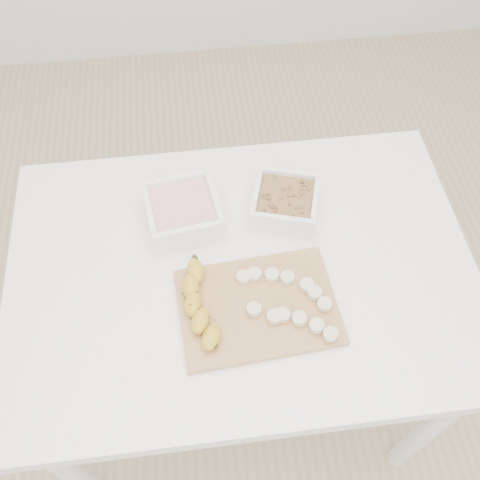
{
  "coord_description": "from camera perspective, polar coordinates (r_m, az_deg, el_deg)",
  "views": [
    {
      "loc": [
        -0.08,
        -0.58,
        1.73
      ],
      "look_at": [
        0.0,
        0.03,
        0.81
      ],
      "focal_mm": 40.0,
      "sensor_mm": 36.0,
      "label": 1
    }
  ],
  "objects": [
    {
      "name": "bowl_granola",
      "position": [
        1.2,
        4.82,
        4.0
      ],
      "size": [
        0.18,
        0.18,
        0.07
      ],
      "color": "white",
      "rests_on": "table"
    },
    {
      "name": "banana",
      "position": [
        1.07,
        -4.25,
        -6.96
      ],
      "size": [
        0.07,
        0.2,
        0.03
      ],
      "primitive_type": null,
      "rotation": [
        0.0,
        0.0,
        -0.08
      ],
      "color": "gold",
      "rests_on": "cutting_board"
    },
    {
      "name": "banana_slices",
      "position": [
        1.08,
        5.23,
        -6.38
      ],
      "size": [
        0.18,
        0.18,
        0.02
      ],
      "color": "beige",
      "rests_on": "cutting_board"
    },
    {
      "name": "cutting_board",
      "position": [
        1.09,
        1.9,
        -7.14
      ],
      "size": [
        0.33,
        0.25,
        0.01
      ],
      "primitive_type": "cube",
      "rotation": [
        0.0,
        0.0,
        0.07
      ],
      "color": "#BC7E4B",
      "rests_on": "table"
    },
    {
      "name": "ground",
      "position": [
        1.83,
        0.12,
        -15.05
      ],
      "size": [
        3.5,
        3.5,
        0.0
      ],
      "primitive_type": "plane",
      "color": "#C6AD89",
      "rests_on": "ground"
    },
    {
      "name": "table",
      "position": [
        1.23,
        0.17,
        -5.21
      ],
      "size": [
        1.0,
        0.7,
        0.75
      ],
      "color": "white",
      "rests_on": "ground"
    },
    {
      "name": "bowl_yogurt",
      "position": [
        1.19,
        -6.06,
        3.02
      ],
      "size": [
        0.18,
        0.18,
        0.07
      ],
      "color": "white",
      "rests_on": "table"
    }
  ]
}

